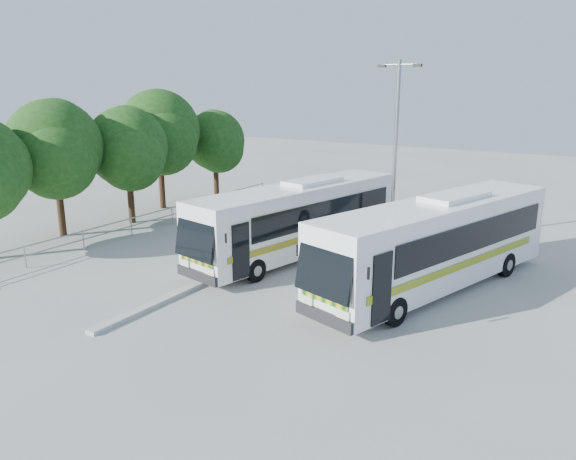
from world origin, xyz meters
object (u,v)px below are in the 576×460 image
Objects in this scene: coach_main at (298,218)px; lamppost at (395,147)px; tree_far_c at (128,147)px; tree_far_d at (160,131)px; tree_far_b at (55,148)px; tree_far_e at (216,141)px; coach_adjacent at (436,242)px.

lamppost is at bearing 63.42° from coach_main.
tree_far_d reaches higher than tree_far_c.
coach_main is at bearing -2.37° from tree_far_c.
lamppost is at bearing 25.84° from tree_far_b.
tree_far_d is 4.65m from tree_far_e.
tree_far_c is 0.75× the size of lamppost.
tree_far_b reaches higher than coach_adjacent.
coach_adjacent is (6.61, -0.84, 0.08)m from coach_main.
lamppost is (14.12, 3.37, 0.55)m from tree_far_c.
tree_far_b is 1.17× the size of tree_far_e.
tree_far_c is 8.22m from tree_far_e.
coach_main is at bearing 15.98° from tree_far_b.
coach_main is 0.96× the size of coach_adjacent.
tree_far_b is at bearing -155.39° from coach_adjacent.
tree_far_b is 12.80m from coach_main.
tree_far_d is at bearing -98.63° from tree_far_e.
tree_far_e is (0.39, 12.10, -0.68)m from tree_far_b.
tree_far_b is at bearing -87.77° from tree_far_d.
tree_far_b is 12.13m from tree_far_e.
lamppost is at bearing 144.31° from coach_adjacent.
tree_far_c is at bearing -167.53° from coach_adjacent.
lamppost is at bearing -18.26° from tree_far_e.
tree_far_c is 1.10× the size of tree_far_e.
tree_far_e is at bearing 93.54° from tree_far_c.
tree_far_c is 0.54× the size of coach_main.
tree_far_d is 19.79m from coach_adjacent.
tree_far_e is at bearing 166.53° from lamppost.
lamppost reaches higher than coach_adjacent.
coach_adjacent is (17.73, -1.30, -2.40)m from tree_far_c.
tree_far_e is at bearing 81.37° from tree_far_d.
coach_main is at bearing -18.68° from tree_far_d.
lamppost is at bearing 13.43° from tree_far_c.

